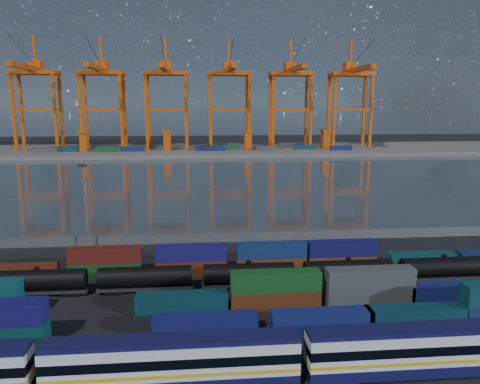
{
  "coord_description": "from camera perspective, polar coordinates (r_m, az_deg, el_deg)",
  "views": [
    {
      "loc": [
        -8.58,
        -63.31,
        27.8
      ],
      "look_at": [
        0.0,
        30.0,
        10.0
      ],
      "focal_mm": 35.0,
      "sensor_mm": 36.0,
      "label": 1
    }
  ],
  "objects": [
    {
      "name": "passenger_train",
      "position": [
        49.46,
        -8.2,
        -19.91
      ],
      "size": [
        77.04,
        3.09,
        5.3
      ],
      "color": "silver",
      "rests_on": "ground"
    },
    {
      "name": "quay_containers",
      "position": [
        259.94,
        -5.79,
        5.29
      ],
      "size": [
        172.58,
        10.99,
        2.6
      ],
      "color": "navy",
      "rests_on": "far_quay"
    },
    {
      "name": "ground",
      "position": [
        69.67,
        2.32,
        -12.77
      ],
      "size": [
        700.0,
        700.0,
        0.0
      ],
      "primitive_type": "plane",
      "color": "black",
      "rests_on": "ground"
    },
    {
      "name": "yard_light_mast",
      "position": [
        93.68,
        -18.36,
        -1.19
      ],
      "size": [
        1.6,
        0.4,
        16.6
      ],
      "color": "slate",
      "rests_on": "ground"
    },
    {
      "name": "harbor_water",
      "position": [
        170.8,
        -2.31,
        1.38
      ],
      "size": [
        700.0,
        700.0,
        0.0
      ],
      "primitive_type": "plane",
      "color": "#2D3942",
      "rests_on": "ground"
    },
    {
      "name": "gantry_cranes",
      "position": [
        266.86,
        -5.15,
        13.13
      ],
      "size": [
        199.51,
        47.06,
        63.73
      ],
      "color": "#CD4F0E",
      "rests_on": "ground"
    },
    {
      "name": "straddle_carriers",
      "position": [
        264.13,
        -3.95,
        6.39
      ],
      "size": [
        140.0,
        7.0,
        11.1
      ],
      "color": "#CD4F0E",
      "rests_on": "far_quay"
    },
    {
      "name": "tanker_string",
      "position": [
        71.75,
        -5.2,
        -10.2
      ],
      "size": [
        122.72,
        3.06,
        4.37
      ],
      "color": "black",
      "rests_on": "ground"
    },
    {
      "name": "container_row_south",
      "position": [
        58.87,
        2.27,
        -15.09
      ],
      "size": [
        141.33,
        2.56,
        5.47
      ],
      "color": "#3C3E41",
      "rests_on": "ground"
    },
    {
      "name": "distant_mountains",
      "position": [
        1675.94,
        -2.9,
        17.34
      ],
      "size": [
        2470.0,
        1100.0,
        520.0
      ],
      "color": "#1E2630",
      "rests_on": "ground"
    },
    {
      "name": "far_quay",
      "position": [
        274.75,
        -3.45,
        5.14
      ],
      "size": [
        700.0,
        70.0,
        2.0
      ],
      "primitive_type": "cube",
      "color": "#514F4C",
      "rests_on": "ground"
    },
    {
      "name": "container_row_north",
      "position": [
        78.45,
        -0.67,
        -8.47
      ],
      "size": [
        142.02,
        2.35,
        5.02
      ],
      "color": "navy",
      "rests_on": "ground"
    },
    {
      "name": "container_row_mid",
      "position": [
        65.09,
        -1.78,
        -12.6
      ],
      "size": [
        141.41,
        2.51,
        5.35
      ],
      "color": "#45484B",
      "rests_on": "ground"
    },
    {
      "name": "waterfront_fence",
      "position": [
        95.54,
        0.11,
        -5.53
      ],
      "size": [
        160.12,
        0.12,
        2.2
      ],
      "color": "#595B5E",
      "rests_on": "ground"
    }
  ]
}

